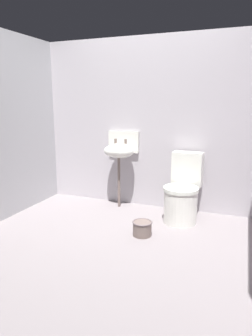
# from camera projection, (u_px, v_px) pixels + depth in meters

# --- Properties ---
(ground_plane) EXTENTS (3.34, 2.79, 0.08)m
(ground_plane) POSITION_uv_depth(u_px,v_px,m) (115.00, 246.00, 3.06)
(ground_plane) COLOR gray
(wall_back) EXTENTS (3.34, 0.10, 2.17)m
(wall_back) POSITION_uv_depth(u_px,v_px,m) (153.00, 124.00, 3.95)
(wall_back) COLOR #B4AEB5
(wall_back) RESTS_ON ground
(toilet_near_wall) EXTENTS (0.42, 0.61, 0.78)m
(toilet_near_wall) POSITION_uv_depth(u_px,v_px,m) (183.00, 194.00, 3.58)
(toilet_near_wall) COLOR white
(toilet_near_wall) RESTS_ON ground
(sink) EXTENTS (0.42, 0.35, 0.99)m
(sink) POSITION_uv_depth(u_px,v_px,m) (120.00, 150.00, 3.96)
(sink) COLOR #6E5E57
(sink) RESTS_ON ground
(bucket) EXTENTS (0.21, 0.21, 0.16)m
(bucket) POSITION_uv_depth(u_px,v_px,m) (142.00, 228.00, 3.20)
(bucket) COLOR #6E5E57
(bucket) RESTS_ON ground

